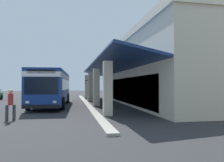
{
  "coord_description": "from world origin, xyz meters",
  "views": [
    {
      "loc": [
        20.29,
        2.62,
        1.88
      ],
      "look_at": [
        4.2,
        5.64,
        2.2
      ],
      "focal_mm": 35.1,
      "sensor_mm": 36.0,
      "label": 1
    }
  ],
  "objects": [
    {
      "name": "ground",
      "position": [
        0.0,
        8.0,
        0.0
      ],
      "size": [
        120.0,
        120.0,
        0.0
      ],
      "primitive_type": "plane",
      "color": "#2D2D30"
    },
    {
      "name": "pedestrian",
      "position": [
        7.76,
        -0.56,
        0.94
      ],
      "size": [
        0.68,
        0.47,
        1.67
      ],
      "color": "#38383D",
      "rests_on": "ground"
    },
    {
      "name": "plaza_building",
      "position": [
        -2.43,
        13.78,
        3.38
      ],
      "size": [
        25.04,
        15.47,
        6.75
      ],
      "color": "beige",
      "rests_on": "ground"
    },
    {
      "name": "transit_bus",
      "position": [
        -0.68,
        0.88,
        1.85
      ],
      "size": [
        11.31,
        3.14,
        3.34
      ],
      "color": "navy",
      "rests_on": "ground"
    },
    {
      "name": "potted_palm",
      "position": [
        -8.45,
        5.22,
        0.66
      ],
      "size": [
        1.69,
        1.91,
        2.65
      ],
      "color": "gray",
      "rests_on": "ground"
    },
    {
      "name": "curb_strip",
      "position": [
        -2.43,
        4.15,
        0.06
      ],
      "size": [
        29.69,
        0.5,
        0.12
      ],
      "primitive_type": "cube",
      "color": "#9E998E",
      "rests_on": "ground"
    }
  ]
}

